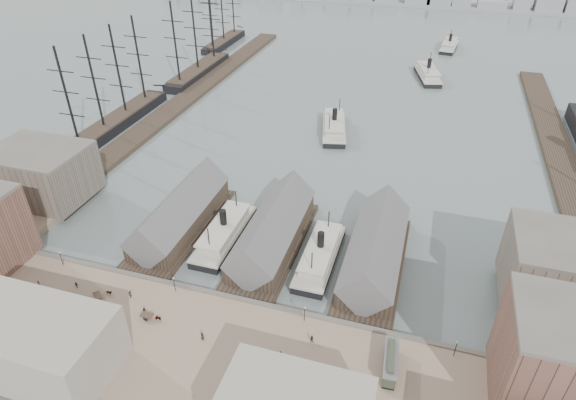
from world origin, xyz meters
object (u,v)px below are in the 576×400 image
(horse_cart_left, at_px, (105,294))
(horse_cart_right, at_px, (284,398))
(ferry_docked_west, at_px, (224,232))
(horse_cart_center, at_px, (154,318))
(tram, at_px, (390,363))

(horse_cart_left, xyz_separation_m, horse_cart_right, (45.49, -12.84, 0.07))
(ferry_docked_west, xyz_separation_m, horse_cart_left, (-15.84, -29.07, 0.49))
(ferry_docked_west, relative_size, horse_cart_left, 6.46)
(horse_cart_center, height_order, horse_cart_right, horse_cart_right)
(ferry_docked_west, bearing_deg, tram, -32.68)
(tram, bearing_deg, ferry_docked_west, 143.39)
(tram, height_order, horse_cart_left, tram)
(tram, bearing_deg, horse_cart_center, 178.71)
(tram, bearing_deg, horse_cart_right, -148.14)
(horse_cart_left, bearing_deg, horse_cart_center, -58.42)
(tram, distance_m, horse_cart_left, 62.31)
(ferry_docked_west, bearing_deg, horse_cart_right, -54.72)
(horse_cart_left, xyz_separation_m, horse_cart_center, (13.81, -2.96, 0.00))
(ferry_docked_west, height_order, horse_cart_right, ferry_docked_west)
(tram, xyz_separation_m, horse_cart_center, (-48.49, -2.24, -1.03))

